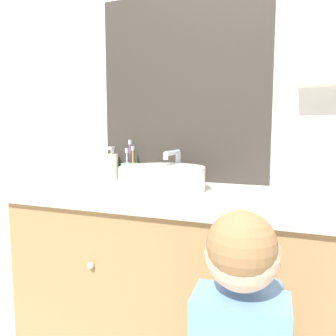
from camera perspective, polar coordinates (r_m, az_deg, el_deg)
wall_back at (r=1.60m, az=10.03°, el=12.81°), size 3.20×0.18×2.50m
vanity_counter at (r=1.45m, az=5.67°, el=-20.95°), size 1.48×0.59×0.85m
sink_basin at (r=1.36m, az=-0.97°, el=-1.71°), size 0.36×0.41×0.16m
toothbrush_holder at (r=1.66m, az=-6.64°, el=-0.48°), size 0.09×0.09×0.20m
soap_dispenser at (r=1.70m, az=-9.64°, el=0.39°), size 0.06×0.06×0.17m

